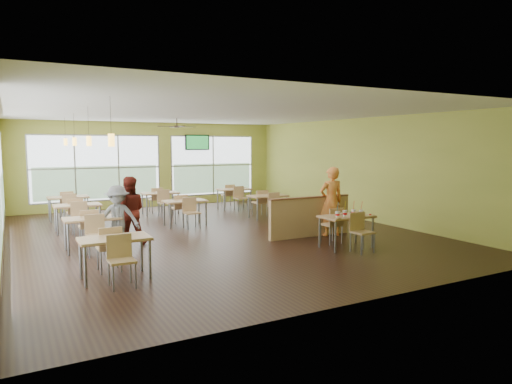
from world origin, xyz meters
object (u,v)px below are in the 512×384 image
main_table (346,221)px  food_basket (354,212)px  man_plaid (331,201)px  half_wall_divider (310,216)px

main_table → food_basket: 0.40m
man_plaid → food_basket: (-0.20, -1.14, -0.12)m
man_plaid → food_basket: man_plaid is taller
man_plaid → food_basket: 1.17m
main_table → man_plaid: 1.42m
main_table → half_wall_divider: 1.45m
half_wall_divider → food_basket: half_wall_divider is taller
half_wall_divider → man_plaid: 0.69m
main_table → food_basket: bearing=22.2°
food_basket → main_table: bearing=-157.8°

